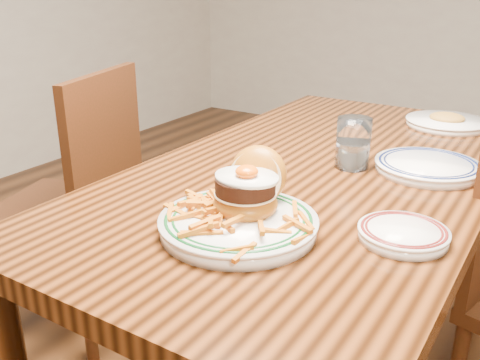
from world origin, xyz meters
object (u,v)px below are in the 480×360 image
Objects in this scene: chair_left at (78,199)px; table at (320,197)px; main_plate at (242,209)px; side_plate at (403,233)px.

table is at bearing -8.59° from chair_left.
chair_left is 2.83× the size of main_plate.
chair_left is (-0.85, -0.12, -0.16)m from table.
main_plate is at bearing -142.99° from side_plate.
main_plate is 0.32m from side_plate.
chair_left reaches higher than main_plate.
chair_left is at bearing -171.96° from table.
table is at bearing 81.01° from main_plate.
main_plate is (0.86, -0.31, 0.29)m from chair_left.
side_plate is (0.31, -0.31, 0.10)m from table.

